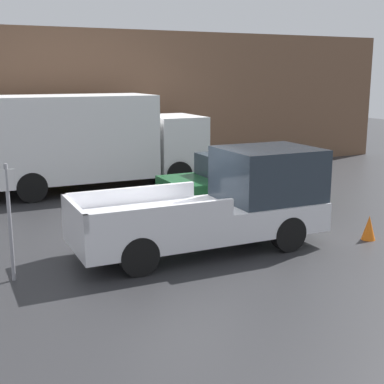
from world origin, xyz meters
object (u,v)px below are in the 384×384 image
Objects in this scene: pickup_truck at (224,203)px; car at (243,180)px; newspaper_box at (63,165)px; traffic_cone at (369,228)px; parking_sign at (9,216)px; delivery_truck at (82,139)px.

car is (2.25, 3.02, -0.20)m from pickup_truck.
traffic_cone is at bearing -64.47° from newspaper_box.
pickup_truck is 4.58m from parking_sign.
traffic_cone is (7.89, -0.89, -0.97)m from parking_sign.
car is 7.43m from newspaper_box.
newspaper_box is at bearing 99.87° from pickup_truck.
parking_sign is at bearing -113.18° from delivery_truck.
delivery_truck reaches higher than pickup_truck.
parking_sign reaches higher than traffic_cone.
delivery_truck is (-1.37, 7.34, 0.70)m from pickup_truck.
parking_sign is (-3.20, -7.46, -0.44)m from delivery_truck.
parking_sign reaches higher than car.
car is at bearing -58.51° from newspaper_box.
car is at bearing 104.87° from traffic_cone.
parking_sign is at bearing -178.45° from pickup_truck.
pickup_truck is at bearing -79.41° from delivery_truck.
delivery_truck reaches higher than car.
parking_sign reaches higher than newspaper_box.
newspaper_box is 11.49m from traffic_cone.
delivery_truck is 2.33m from newspaper_box.
parking_sign is 8.00m from traffic_cone.
newspaper_box is (-0.26, 2.01, -1.14)m from delivery_truck.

